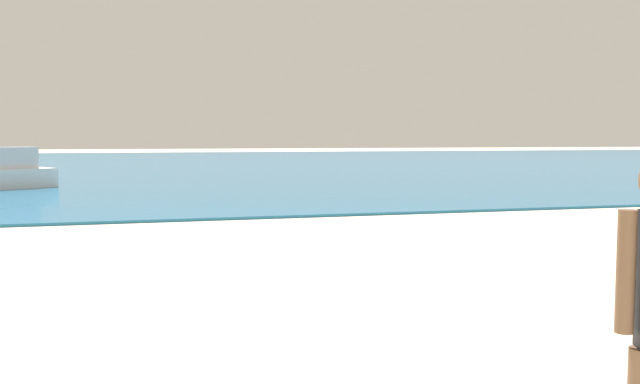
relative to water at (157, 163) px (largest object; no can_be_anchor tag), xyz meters
The scene contains 1 object.
water is the anchor object (origin of this frame).
Camera 1 is at (-1.53, 1.33, 1.60)m, focal length 38.30 mm.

